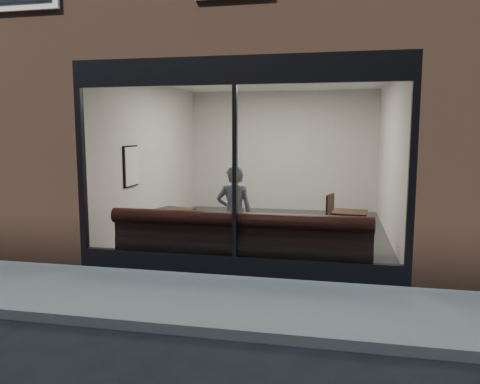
% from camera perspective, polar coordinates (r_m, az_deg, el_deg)
% --- Properties ---
extents(ground, '(120.00, 120.00, 0.00)m').
position_cam_1_polar(ground, '(5.26, -5.62, -16.73)').
color(ground, black).
rests_on(ground, ground).
extents(sidewalk_near, '(40.00, 2.00, 0.01)m').
position_cam_1_polar(sidewalk_near, '(6.14, -2.76, -12.97)').
color(sidewalk_near, gray).
rests_on(sidewalk_near, ground).
extents(kerb_near, '(40.00, 0.10, 0.12)m').
position_cam_1_polar(kerb_near, '(5.19, -5.81, -16.35)').
color(kerb_near, gray).
rests_on(kerb_near, ground).
extents(host_building_pier_left, '(2.50, 12.00, 3.20)m').
position_cam_1_polar(host_building_pier_left, '(13.61, -10.74, 5.07)').
color(host_building_pier_left, brown).
rests_on(host_building_pier_left, ground).
extents(host_building_pier_right, '(2.50, 12.00, 3.20)m').
position_cam_1_polar(host_building_pier_right, '(12.78, 22.20, 4.49)').
color(host_building_pier_right, brown).
rests_on(host_building_pier_right, ground).
extents(host_building_backfill, '(5.00, 6.00, 3.20)m').
position_cam_1_polar(host_building_backfill, '(15.64, 6.48, 5.46)').
color(host_building_backfill, brown).
rests_on(host_building_backfill, ground).
extents(cafe_floor, '(6.00, 6.00, 0.00)m').
position_cam_1_polar(cafe_floor, '(9.91, 3.08, -4.92)').
color(cafe_floor, '#2D2D30').
rests_on(cafe_floor, ground).
extents(cafe_ceiling, '(6.00, 6.00, 0.00)m').
position_cam_1_polar(cafe_ceiling, '(9.73, 3.21, 13.63)').
color(cafe_ceiling, white).
rests_on(cafe_ceiling, host_building_upper).
extents(cafe_wall_back, '(5.00, 0.00, 5.00)m').
position_cam_1_polar(cafe_wall_back, '(12.65, 5.20, 4.99)').
color(cafe_wall_back, silver).
rests_on(cafe_wall_back, ground).
extents(cafe_wall_left, '(0.00, 6.00, 6.00)m').
position_cam_1_polar(cafe_wall_left, '(10.36, -10.63, 4.33)').
color(cafe_wall_left, silver).
rests_on(cafe_wall_left, ground).
extents(cafe_wall_right, '(0.00, 6.00, 6.00)m').
position_cam_1_polar(cafe_wall_right, '(9.64, 17.98, 3.86)').
color(cafe_wall_right, silver).
rests_on(cafe_wall_right, ground).
extents(storefront_kick, '(5.00, 0.10, 0.30)m').
position_cam_1_polar(storefront_kick, '(7.07, -0.60, -8.96)').
color(storefront_kick, black).
rests_on(storefront_kick, ground).
extents(storefront_header, '(5.00, 0.10, 0.40)m').
position_cam_1_polar(storefront_header, '(6.83, -0.64, 14.63)').
color(storefront_header, black).
rests_on(storefront_header, host_building_upper).
extents(storefront_mullion, '(0.06, 0.10, 2.50)m').
position_cam_1_polar(storefront_mullion, '(6.80, -0.62, 2.42)').
color(storefront_mullion, black).
rests_on(storefront_mullion, storefront_kick).
extents(storefront_glass, '(4.80, 0.00, 4.80)m').
position_cam_1_polar(storefront_glass, '(6.77, -0.68, 2.40)').
color(storefront_glass, white).
rests_on(storefront_glass, storefront_kick).
extents(banquette, '(4.00, 0.55, 0.45)m').
position_cam_1_polar(banquette, '(7.42, 0.06, -7.55)').
color(banquette, '#371415').
rests_on(banquette, cafe_floor).
extents(person, '(0.63, 0.46, 1.59)m').
position_cam_1_polar(person, '(7.65, -0.69, -2.71)').
color(person, '#8DA5B9').
rests_on(person, cafe_floor).
extents(cafe_table_left, '(0.78, 0.78, 0.04)m').
position_cam_1_polar(cafe_table_left, '(8.40, -8.32, -2.25)').
color(cafe_table_left, black).
rests_on(cafe_table_left, cafe_floor).
extents(cafe_table_right, '(0.64, 0.64, 0.04)m').
position_cam_1_polar(cafe_table_right, '(8.35, 13.26, -2.44)').
color(cafe_table_right, black).
rests_on(cafe_table_right, cafe_floor).
extents(cafe_chair_right, '(0.52, 0.52, 0.04)m').
position_cam_1_polar(cafe_chair_right, '(9.24, 9.71, -4.54)').
color(cafe_chair_right, black).
rests_on(cafe_chair_right, cafe_floor).
extents(wall_poster, '(0.02, 0.56, 0.74)m').
position_cam_1_polar(wall_poster, '(9.31, -13.08, 3.08)').
color(wall_poster, white).
rests_on(wall_poster, cafe_wall_left).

